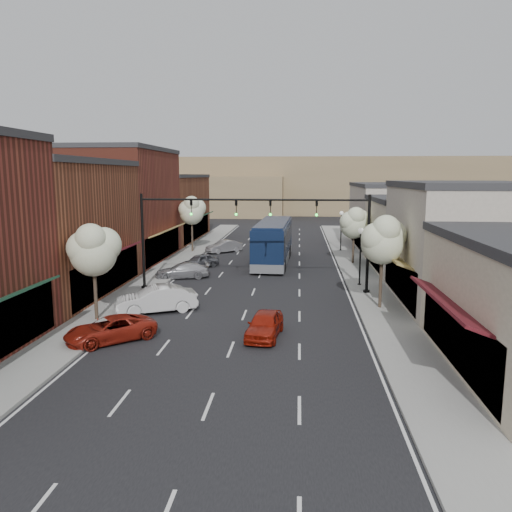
% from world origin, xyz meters
% --- Properties ---
extents(ground, '(160.00, 160.00, 0.00)m').
position_xyz_m(ground, '(0.00, 0.00, 0.00)').
color(ground, black).
rests_on(ground, ground).
extents(sidewalk_left, '(2.80, 73.00, 0.15)m').
position_xyz_m(sidewalk_left, '(-8.40, 18.50, 0.07)').
color(sidewalk_left, gray).
rests_on(sidewalk_left, ground).
extents(sidewalk_right, '(2.80, 73.00, 0.15)m').
position_xyz_m(sidewalk_right, '(8.40, 18.50, 0.07)').
color(sidewalk_right, gray).
rests_on(sidewalk_right, ground).
extents(curb_left, '(0.25, 73.00, 0.17)m').
position_xyz_m(curb_left, '(-7.00, 18.50, 0.07)').
color(curb_left, gray).
rests_on(curb_left, ground).
extents(curb_right, '(0.25, 73.00, 0.17)m').
position_xyz_m(curb_right, '(7.00, 18.50, 0.07)').
color(curb_right, gray).
rests_on(curb_right, ground).
extents(bldg_left_midnear, '(10.14, 14.10, 9.40)m').
position_xyz_m(bldg_left_midnear, '(-14.23, 6.00, 4.66)').
color(bldg_left_midnear, brown).
rests_on(bldg_left_midnear, ground).
extents(bldg_left_midfar, '(10.14, 14.10, 10.90)m').
position_xyz_m(bldg_left_midfar, '(-14.24, 20.00, 5.40)').
color(bldg_left_midfar, maroon).
rests_on(bldg_left_midfar, ground).
extents(bldg_left_far, '(10.14, 18.10, 8.40)m').
position_xyz_m(bldg_left_far, '(-14.22, 36.00, 4.16)').
color(bldg_left_far, brown).
rests_on(bldg_left_far, ground).
extents(bldg_right_midnear, '(9.14, 12.10, 7.90)m').
position_xyz_m(bldg_right_midnear, '(13.72, 6.00, 3.91)').
color(bldg_right_midnear, '#B9AD9F').
rests_on(bldg_right_midnear, ground).
extents(bldg_right_midfar, '(9.14, 12.10, 6.40)m').
position_xyz_m(bldg_right_midfar, '(13.70, 18.00, 3.17)').
color(bldg_right_midfar, beige).
rests_on(bldg_right_midfar, ground).
extents(bldg_right_far, '(9.14, 16.10, 7.40)m').
position_xyz_m(bldg_right_far, '(13.71, 32.00, 3.66)').
color(bldg_right_far, '#B9AD9F').
rests_on(bldg_right_far, ground).
extents(hill_far, '(120.00, 30.00, 12.00)m').
position_xyz_m(hill_far, '(0.00, 90.00, 6.00)').
color(hill_far, '#7A6647').
rests_on(hill_far, ground).
extents(hill_near, '(50.00, 20.00, 8.00)m').
position_xyz_m(hill_near, '(-25.00, 78.00, 4.00)').
color(hill_near, '#7A6647').
rests_on(hill_near, ground).
extents(signal_mast_right, '(8.22, 0.46, 7.00)m').
position_xyz_m(signal_mast_right, '(5.62, 8.00, 4.62)').
color(signal_mast_right, black).
rests_on(signal_mast_right, ground).
extents(signal_mast_left, '(8.22, 0.46, 7.00)m').
position_xyz_m(signal_mast_left, '(-5.62, 8.00, 4.62)').
color(signal_mast_left, black).
rests_on(signal_mast_left, ground).
extents(tree_right_near, '(2.85, 2.65, 5.95)m').
position_xyz_m(tree_right_near, '(8.35, 3.94, 4.45)').
color(tree_right_near, '#47382B').
rests_on(tree_right_near, ground).
extents(tree_right_far, '(2.85, 2.65, 5.43)m').
position_xyz_m(tree_right_far, '(8.35, 19.94, 3.99)').
color(tree_right_far, '#47382B').
rests_on(tree_right_far, ground).
extents(tree_left_near, '(2.85, 2.65, 5.69)m').
position_xyz_m(tree_left_near, '(-8.25, -0.06, 4.22)').
color(tree_left_near, '#47382B').
rests_on(tree_left_near, ground).
extents(tree_left_far, '(2.85, 2.65, 6.13)m').
position_xyz_m(tree_left_far, '(-8.25, 25.94, 4.60)').
color(tree_left_far, '#47382B').
rests_on(tree_left_far, ground).
extents(lamp_post_near, '(0.44, 0.44, 4.44)m').
position_xyz_m(lamp_post_near, '(7.80, 10.50, 3.01)').
color(lamp_post_near, black).
rests_on(lamp_post_near, ground).
extents(lamp_post_far, '(0.44, 0.44, 4.44)m').
position_xyz_m(lamp_post_far, '(7.80, 28.00, 3.01)').
color(lamp_post_far, black).
rests_on(lamp_post_far, ground).
extents(coach_bus, '(3.28, 13.13, 3.98)m').
position_xyz_m(coach_bus, '(0.80, 20.16, 2.06)').
color(coach_bus, '#0D1935').
rests_on(coach_bus, ground).
extents(red_hatchback, '(2.04, 4.12, 1.35)m').
position_xyz_m(red_hatchback, '(1.50, -2.00, 0.67)').
color(red_hatchback, maroon).
rests_on(red_hatchback, ground).
extents(parked_car_a, '(4.76, 4.52, 1.25)m').
position_xyz_m(parked_car_a, '(-6.20, -3.33, 0.63)').
color(parked_car_a, maroon).
rests_on(parked_car_a, ground).
extents(parked_car_b, '(5.17, 3.60, 1.62)m').
position_xyz_m(parked_car_b, '(-5.44, 2.20, 0.81)').
color(parked_car_b, silver).
rests_on(parked_car_b, ground).
extents(parked_car_c, '(4.63, 2.86, 1.25)m').
position_xyz_m(parked_car_c, '(-6.20, 12.33, 0.63)').
color(parked_car_c, '#A4A4AA').
rests_on(parked_car_c, ground).
extents(parked_car_d, '(3.49, 3.90, 1.28)m').
position_xyz_m(parked_car_d, '(-5.66, 16.91, 0.64)').
color(parked_car_d, '#57595E').
rests_on(parked_car_d, ground).
extents(parked_car_e, '(3.94, 3.68, 1.32)m').
position_xyz_m(parked_car_e, '(-4.85, 26.13, 0.66)').
color(parked_car_e, '#98979C').
rests_on(parked_car_e, ground).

